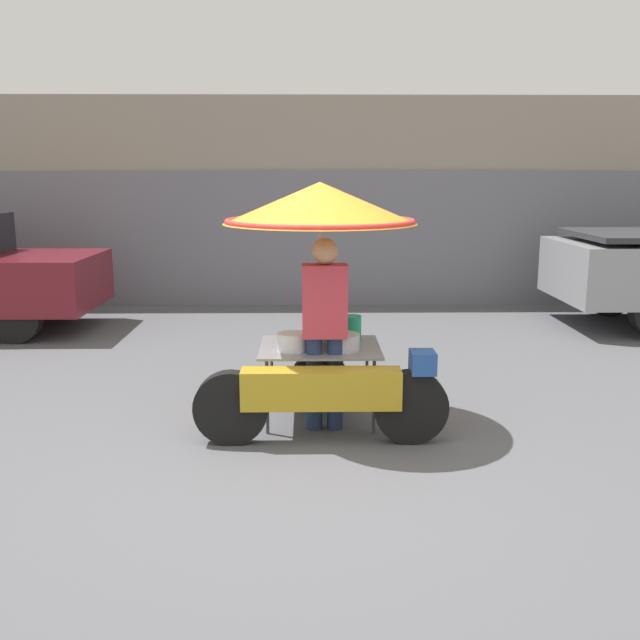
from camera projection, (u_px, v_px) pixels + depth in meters
ground_plane at (297, 459)px, 5.57m from camera, size 36.00×36.00×0.00m
shopfront_building at (303, 201)px, 12.73m from camera, size 28.00×2.06×3.43m
vendor_motorcycle_cart at (321, 244)px, 6.08m from camera, size 2.09×1.67×2.12m
vendor_person at (325, 324)px, 6.05m from camera, size 0.38×0.22×1.67m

